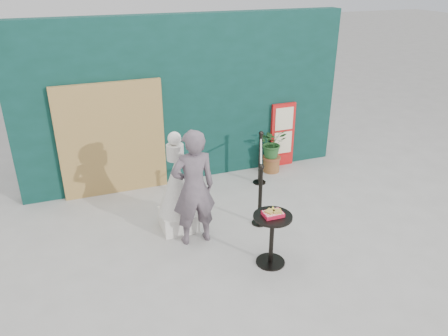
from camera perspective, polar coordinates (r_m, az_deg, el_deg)
ground at (r=6.03m, az=4.10°, el=-13.24°), size 60.00×60.00×0.00m
back_wall at (r=8.02m, az=-4.93°, el=8.78°), size 6.00×0.30×3.00m
bamboo_fence at (r=7.74m, az=-14.38°, el=3.57°), size 1.80×0.08×2.00m
woman at (r=6.16m, az=-3.99°, el=-2.63°), size 0.64×0.43×1.75m
menu_board at (r=8.79m, az=7.65°, el=4.28°), size 0.50×0.07×1.30m
statue at (r=6.60m, az=-6.15°, el=-2.98°), size 0.62×0.62×1.59m
cafe_table at (r=5.91m, az=6.28°, el=-8.30°), size 0.52×0.52×0.75m
food_basket at (r=5.76m, az=6.42°, el=-5.88°), size 0.26×0.19×0.11m
planter at (r=8.53m, az=6.31°, el=2.78°), size 0.53×0.46×0.90m
stanchion_barrier at (r=7.39m, az=4.75°, el=-1.01°), size 0.84×1.54×1.03m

